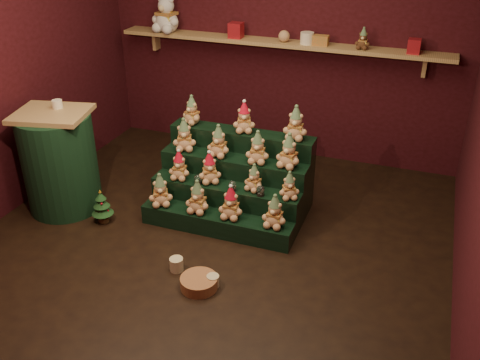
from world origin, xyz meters
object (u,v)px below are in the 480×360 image
at_px(mini_christmas_tree, 102,206).
at_px(side_table, 60,162).
at_px(snow_globe_a, 198,180).
at_px(mug_right, 213,281).
at_px(snow_globe_b, 232,186).
at_px(wicker_basket, 199,283).
at_px(white_bear, 166,10).
at_px(riser_tier_front, 217,223).
at_px(mug_left, 177,264).
at_px(snow_globe_c, 260,191).
at_px(brown_bear, 363,39).

bearing_deg(mini_christmas_tree, side_table, 166.59).
distance_m(snow_globe_a, mug_right, 1.07).
height_order(snow_globe_b, wicker_basket, snow_globe_b).
bearing_deg(white_bear, side_table, -87.97).
bearing_deg(wicker_basket, riser_tier_front, 102.49).
bearing_deg(mug_left, snow_globe_c, 60.59).
bearing_deg(white_bear, brown_bear, 10.26).
bearing_deg(snow_globe_c, snow_globe_b, -180.00).
xyz_separation_m(side_table, white_bear, (0.26, 1.81, 1.08)).
bearing_deg(riser_tier_front, mini_christmas_tree, -168.77).
relative_size(mini_christmas_tree, brown_bear, 1.64).
distance_m(riser_tier_front, snow_globe_a, 0.43).
height_order(snow_globe_a, side_table, side_table).
xyz_separation_m(snow_globe_c, mug_left, (-0.44, -0.79, -0.35)).
bearing_deg(brown_bear, wicker_basket, -105.70).
height_order(snow_globe_a, snow_globe_b, same).
distance_m(wicker_basket, white_bear, 3.25).
bearing_deg(mini_christmas_tree, white_bear, 96.77).
relative_size(side_table, wicker_basket, 3.36).
distance_m(snow_globe_c, mug_left, 0.97).
xyz_separation_m(mini_christmas_tree, brown_bear, (1.94, 1.92, 1.26)).
relative_size(side_table, mini_christmas_tree, 2.88).
distance_m(snow_globe_b, side_table, 1.65).
relative_size(snow_globe_b, mug_left, 0.83).
bearing_deg(side_table, mug_right, -31.82).
distance_m(snow_globe_a, mug_left, 0.88).
xyz_separation_m(mug_left, white_bear, (-1.19, 2.34, 1.51)).
bearing_deg(white_bear, snow_globe_c, -33.32).
height_order(side_table, mug_right, side_table).
bearing_deg(brown_bear, mini_christmas_tree, -134.72).
bearing_deg(wicker_basket, snow_globe_b, 94.73).
relative_size(snow_globe_a, snow_globe_c, 0.97).
xyz_separation_m(mini_christmas_tree, mug_left, (0.96, -0.42, -0.11)).
xyz_separation_m(snow_globe_b, snow_globe_c, (0.26, 0.00, 0.00)).
distance_m(snow_globe_c, wicker_basket, 1.01).
xyz_separation_m(side_table, mini_christmas_tree, (0.49, -0.12, -0.32)).
distance_m(snow_globe_a, snow_globe_c, 0.60).
relative_size(mug_left, brown_bear, 0.54).
bearing_deg(side_table, riser_tier_front, -9.39).
bearing_deg(snow_globe_c, riser_tier_front, -155.78).
xyz_separation_m(riser_tier_front, wicker_basket, (0.17, -0.77, -0.04)).
relative_size(snow_globe_a, snow_globe_b, 1.01).
bearing_deg(brown_bear, snow_globe_b, -116.67).
height_order(mug_left, white_bear, white_bear).
relative_size(riser_tier_front, mini_christmas_tree, 4.12).
relative_size(riser_tier_front, mug_right, 14.24).
xyz_separation_m(snow_globe_a, mini_christmas_tree, (-0.81, -0.37, -0.24)).
bearing_deg(snow_globe_b, brown_bear, 62.75).
bearing_deg(mini_christmas_tree, snow_globe_c, 14.69).
bearing_deg(snow_globe_a, mini_christmas_tree, -155.48).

